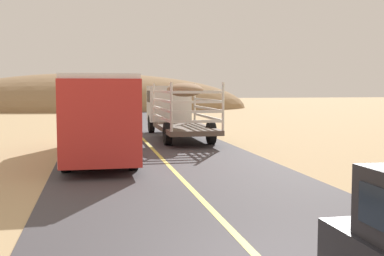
# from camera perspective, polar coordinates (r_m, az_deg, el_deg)

# --- Properties ---
(livestock_truck) EXTENTS (2.53, 9.70, 3.02)m
(livestock_truck) POSITION_cam_1_polar(r_m,az_deg,el_deg) (27.96, -2.11, 2.72)
(livestock_truck) COLOR silver
(livestock_truck) RESTS_ON road_surface
(bus) EXTENTS (2.54, 10.00, 3.21)m
(bus) POSITION_cam_1_polar(r_m,az_deg,el_deg) (19.53, -11.00, 1.61)
(bus) COLOR red
(bus) RESTS_ON road_surface
(car_far) EXTENTS (1.80, 4.40, 1.46)m
(car_far) POSITION_cam_1_polar(r_m,az_deg,el_deg) (35.80, -11.38, 1.32)
(car_far) COLOR silver
(car_far) RESTS_ON road_surface
(distant_hill) EXTENTS (42.72, 22.79, 9.47)m
(distant_hill) POSITION_cam_1_polar(r_m,az_deg,el_deg) (66.16, -11.92, 2.26)
(distant_hill) COLOR #8D6E4C
(distant_hill) RESTS_ON ground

